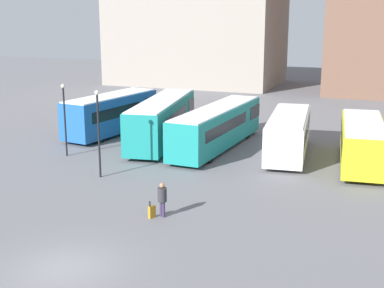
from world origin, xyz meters
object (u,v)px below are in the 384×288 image
(bus_0, at_px, (112,113))
(lamp_post_1, at_px, (98,126))
(bus_2, at_px, (218,126))
(bus_4, at_px, (362,142))
(lamp_post_0, at_px, (65,113))
(bus_3, at_px, (289,133))
(suitcase, at_px, (152,212))
(bus_1, at_px, (162,119))
(traveler, at_px, (162,197))

(bus_0, distance_m, lamp_post_1, 11.63)
(bus_2, height_order, bus_4, bus_2)
(bus_2, bearing_deg, lamp_post_0, 126.87)
(bus_2, distance_m, lamp_post_0, 10.72)
(bus_3, xyz_separation_m, bus_4, (4.87, -0.79, 0.00))
(bus_4, height_order, suitcase, bus_4)
(bus_3, height_order, bus_4, bus_4)
(bus_0, bearing_deg, bus_3, -86.30)
(lamp_post_0, bearing_deg, bus_2, 33.17)
(bus_4, distance_m, lamp_post_0, 19.60)
(bus_0, xyz_separation_m, bus_1, (4.96, -1.23, 0.07))
(bus_3, bearing_deg, bus_0, 78.09)
(traveler, distance_m, suitcase, 0.87)
(bus_4, bearing_deg, bus_0, 77.74)
(bus_0, bearing_deg, bus_1, -94.78)
(bus_0, distance_m, bus_1, 5.11)
(lamp_post_0, distance_m, lamp_post_1, 5.73)
(bus_4, xyz_separation_m, suitcase, (-8.72, -13.04, -1.23))
(traveler, bearing_deg, lamp_post_0, 78.38)
(traveler, distance_m, lamp_post_0, 13.37)
(traveler, bearing_deg, bus_1, 48.77)
(bus_1, relative_size, lamp_post_0, 2.39)
(bus_3, relative_size, bus_4, 1.00)
(bus_0, height_order, lamp_post_0, lamp_post_0)
(bus_2, height_order, lamp_post_0, lamp_post_0)
(bus_2, height_order, suitcase, bus_2)
(suitcase, relative_size, lamp_post_0, 0.18)
(suitcase, bearing_deg, bus_4, -8.87)
(bus_1, height_order, lamp_post_1, lamp_post_1)
(bus_3, relative_size, traveler, 5.60)
(bus_1, distance_m, lamp_post_0, 7.48)
(bus_3, bearing_deg, lamp_post_1, 127.27)
(bus_4, xyz_separation_m, lamp_post_0, (-18.94, -4.86, 1.41))
(bus_0, xyz_separation_m, suitcase, (10.59, -15.20, -1.41))
(bus_3, relative_size, suitcase, 11.02)
(bus_1, bearing_deg, bus_2, -98.76)
(bus_4, xyz_separation_m, lamp_post_1, (-14.33, -8.26, 1.56))
(lamp_post_1, bearing_deg, lamp_post_0, 143.59)
(bus_3, bearing_deg, bus_4, -105.68)
(bus_4, distance_m, suitcase, 15.73)
(bus_2, relative_size, lamp_post_1, 2.36)
(lamp_post_1, bearing_deg, bus_3, 43.76)
(suitcase, bearing_deg, bus_1, 46.85)
(bus_3, bearing_deg, traveler, 159.29)
(traveler, xyz_separation_m, suitcase, (-0.42, -0.30, -0.70))
(bus_0, height_order, bus_2, bus_0)
(bus_1, height_order, suitcase, bus_1)
(traveler, relative_size, lamp_post_0, 0.35)
(bus_1, bearing_deg, bus_4, -102.88)
(bus_4, height_order, lamp_post_1, lamp_post_1)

